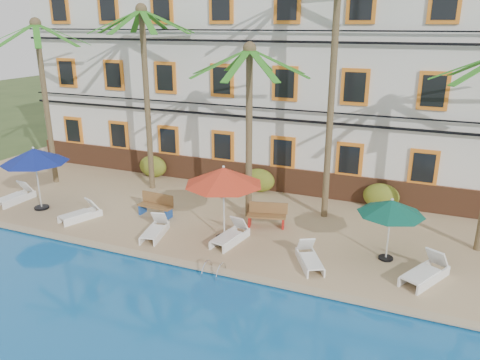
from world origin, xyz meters
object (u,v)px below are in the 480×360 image
at_px(umbrella_green, 391,208).
at_px(pool_ladder, 214,273).
at_px(palm_b, 145,74).
at_px(palm_d, 334,56).
at_px(palm_a, 43,79).
at_px(lounger_e, 309,258).
at_px(lounger_a, 16,196).
at_px(bench_left, 156,205).
at_px(lounger_c, 155,230).
at_px(bench_right, 267,214).
at_px(umbrella_red, 224,177).
at_px(umbrella_blue, 34,156).
at_px(palm_c, 249,106).
at_px(lounger_d, 231,235).
at_px(lounger_b, 81,213).
at_px(lounger_f, 426,272).

relative_size(umbrella_green, pool_ladder, 2.93).
distance_m(palm_b, palm_d, 8.45).
xyz_separation_m(palm_a, palm_d, (13.30, 0.81, 1.34)).
bearing_deg(palm_b, lounger_e, -26.83).
xyz_separation_m(lounger_a, bench_left, (6.57, 1.07, 0.20)).
bearing_deg(lounger_c, bench_right, 35.14).
height_order(lounger_c, lounger_e, lounger_c).
distance_m(umbrella_green, lounger_a, 15.76).
height_order(palm_b, lounger_c, palm_b).
xyz_separation_m(umbrella_red, lounger_c, (-2.47, -0.75, -2.15)).
relative_size(umbrella_blue, pool_ladder, 3.65).
distance_m(palm_c, umbrella_red, 3.16).
bearing_deg(lounger_e, palm_a, 166.09).
distance_m(palm_c, lounger_d, 4.93).
height_order(lounger_a, lounger_b, lounger_a).
bearing_deg(bench_left, lounger_b, -149.90).
relative_size(palm_c, umbrella_red, 2.44).
bearing_deg(palm_d, lounger_a, -164.29).
bearing_deg(bench_left, umbrella_blue, -165.80).
bearing_deg(bench_right, lounger_a, -170.61).
bearing_deg(bench_left, pool_ladder, -38.24).
relative_size(palm_c, lounger_e, 4.00).
distance_m(bench_left, bench_right, 4.56).
xyz_separation_m(palm_c, lounger_f, (6.86, -2.63, -4.21)).
height_order(palm_a, palm_c, palm_a).
height_order(umbrella_blue, lounger_d, umbrella_blue).
distance_m(palm_b, lounger_d, 8.66).
distance_m(lounger_c, lounger_f, 9.36).
bearing_deg(umbrella_green, lounger_b, -173.97).
relative_size(palm_a, lounger_b, 4.42).
bearing_deg(umbrella_green, lounger_e, -148.51).
relative_size(palm_c, lounger_d, 3.73).
xyz_separation_m(umbrella_blue, lounger_c, (5.93, -0.45, -2.06)).
xyz_separation_m(lounger_c, lounger_d, (2.79, 0.61, 0.02)).
bearing_deg(umbrella_blue, lounger_a, 173.75).
bearing_deg(lounger_a, umbrella_green, 2.92).
height_order(palm_a, palm_d, palm_d).
xyz_separation_m(lounger_c, lounger_e, (5.83, 0.05, -0.00)).
bearing_deg(palm_b, lounger_a, -139.34).
bearing_deg(lounger_a, bench_right, 9.39).
bearing_deg(palm_d, bench_right, -135.83).
bearing_deg(lounger_f, umbrella_blue, -179.90).
height_order(lounger_c, lounger_f, lounger_f).
distance_m(lounger_a, bench_left, 6.66).
height_order(umbrella_red, lounger_c, umbrella_red).
relative_size(palm_c, lounger_a, 3.83).
height_order(palm_a, umbrella_red, palm_a).
relative_size(umbrella_green, lounger_a, 1.22).
bearing_deg(lounger_b, umbrella_blue, 173.72).
distance_m(palm_d, lounger_c, 9.17).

